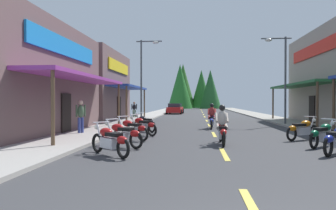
{
  "coord_description": "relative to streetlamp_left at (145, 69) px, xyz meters",
  "views": [
    {
      "loc": [
        -0.89,
        -2.93,
        1.71
      ],
      "look_at": [
        -4.33,
        34.92,
        1.23
      ],
      "focal_mm": 33.56,
      "sensor_mm": 36.0,
      "label": 1
    }
  ],
  "objects": [
    {
      "name": "storefront_left_near",
      "position": [
        -5.99,
        -9.36,
        -1.39
      ],
      "size": [
        8.65,
        11.11,
        5.73
      ],
      "color": "brown",
      "rests_on": "ground"
    },
    {
      "name": "motorcycle_parked_left_1",
      "position": [
        1.39,
        -13.63,
        -3.77
      ],
      "size": [
        1.86,
        1.23,
        1.04
      ],
      "rotation": [
        0.0,
        0.0,
        2.58
      ],
      "color": "black",
      "rests_on": "ground"
    },
    {
      "name": "motorcycle_parked_left_2",
      "position": [
        1.28,
        -11.48,
        -3.77
      ],
      "size": [
        1.81,
        1.31,
        1.04
      ],
      "rotation": [
        0.0,
        0.0,
        2.53
      ],
      "color": "black",
      "rests_on": "ground"
    },
    {
      "name": "motorcycle_parked_left_3",
      "position": [
        1.44,
        -9.56,
        -3.77
      ],
      "size": [
        1.74,
        1.4,
        1.04
      ],
      "rotation": [
        0.0,
        0.0,
        2.48
      ],
      "color": "black",
      "rests_on": "ground"
    },
    {
      "name": "sidewalk_right",
      "position": [
        11.3,
        6.55,
        -4.2
      ],
      "size": [
        2.7,
        87.2,
        0.12
      ],
      "primitive_type": "cube",
      "color": "gray",
      "rests_on": "ground"
    },
    {
      "name": "motorcycle_parked_right_4",
      "position": [
        8.74,
        -10.87,
        -3.77
      ],
      "size": [
        1.79,
        1.34,
        1.04
      ],
      "rotation": [
        0.0,
        0.0,
        0.63
      ],
      "color": "black",
      "rests_on": "ground"
    },
    {
      "name": "storefront_left_far",
      "position": [
        -6.6,
        1.72,
        -1.28
      ],
      "size": [
        9.86,
        9.26,
        5.95
      ],
      "color": "brown",
      "rests_on": "ground"
    },
    {
      "name": "pedestrian_browsing",
      "position": [
        -2.03,
        5.79,
        -3.31
      ],
      "size": [
        0.53,
        0.38,
        1.64
      ],
      "rotation": [
        0.0,
        0.0,
        1.97
      ],
      "color": "#3F593F",
      "rests_on": "ground"
    },
    {
      "name": "pedestrian_by_shop",
      "position": [
        -1.63,
        -9.79,
        -3.23
      ],
      "size": [
        0.42,
        0.48,
        1.76
      ],
      "rotation": [
        0.0,
        0.0,
        5.67
      ],
      "color": "#333F8C",
      "rests_on": "ground"
    },
    {
      "name": "ground",
      "position": [
        5.03,
        6.55,
        -4.31
      ],
      "size": [
        9.85,
        87.2,
        0.1
      ],
      "primitive_type": "cube",
      "color": "#38383A"
    },
    {
      "name": "streetlamp_left",
      "position": [
        0.0,
        0.0,
        0.0
      ],
      "size": [
        2.08,
        0.3,
        6.6
      ],
      "color": "#474C51",
      "rests_on": "ground"
    },
    {
      "name": "motorcycle_parked_left_0",
      "position": [
        1.45,
        -15.41,
        -3.77
      ],
      "size": [
        1.64,
        1.52,
        1.04
      ],
      "rotation": [
        0.0,
        0.0,
        2.4
      ],
      "color": "black",
      "rests_on": "ground"
    },
    {
      "name": "sidewalk_left",
      "position": [
        -1.25,
        6.55,
        -4.2
      ],
      "size": [
        2.7,
        87.2,
        0.12
      ],
      "primitive_type": "cube",
      "color": "#9E9991",
      "rests_on": "ground"
    },
    {
      "name": "centerline_dashes",
      "position": [
        5.03,
        9.32,
        -4.25
      ],
      "size": [
        0.16,
        62.6,
        0.01
      ],
      "color": "#E0C64C",
      "rests_on": "ground"
    },
    {
      "name": "motorcycle_parked_right_3",
      "position": [
        8.81,
        -12.91,
        -3.77
      ],
      "size": [
        1.57,
        1.6,
        1.04
      ],
      "rotation": [
        0.0,
        0.0,
        0.79
      ],
      "color": "black",
      "rests_on": "ground"
    },
    {
      "name": "treeline_backdrop",
      "position": [
        2.81,
        50.76,
        0.78
      ],
      "size": [
        12.27,
        12.18,
        11.03
      ],
      "color": "#2C6023",
      "rests_on": "ground"
    },
    {
      "name": "rider_cruising_lead",
      "position": [
        5.13,
        -12.57,
        -3.6
      ],
      "size": [
        0.6,
        2.14,
        1.57
      ],
      "rotation": [
        0.0,
        0.0,
        1.57
      ],
      "color": "black",
      "rests_on": "ground"
    },
    {
      "name": "streetlamp_right",
      "position": [
        10.04,
        -2.33,
        -0.22
      ],
      "size": [
        2.08,
        0.3,
        6.21
      ],
      "color": "#474C51",
      "rests_on": "ground"
    },
    {
      "name": "rider_cruising_trailing",
      "position": [
        5.08,
        -5.46,
        -3.6
      ],
      "size": [
        0.6,
        2.14,
        1.57
      ],
      "rotation": [
        0.0,
        0.0,
        1.5
      ],
      "color": "black",
      "rests_on": "ground"
    },
    {
      "name": "motorcycle_parked_left_4",
      "position": [
        1.24,
        -7.62,
        -3.77
      ],
      "size": [
        1.52,
        1.64,
        1.04
      ],
      "rotation": [
        0.0,
        0.0,
        2.32
      ],
      "color": "black",
      "rests_on": "ground"
    },
    {
      "name": "parked_car_curbside",
      "position": [
        1.3,
        16.78,
        -3.57
      ],
      "size": [
        2.22,
        4.38,
        1.4
      ],
      "rotation": [
        0.0,
        0.0,
        1.53
      ],
      "color": "#B21919",
      "rests_on": "ground"
    }
  ]
}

